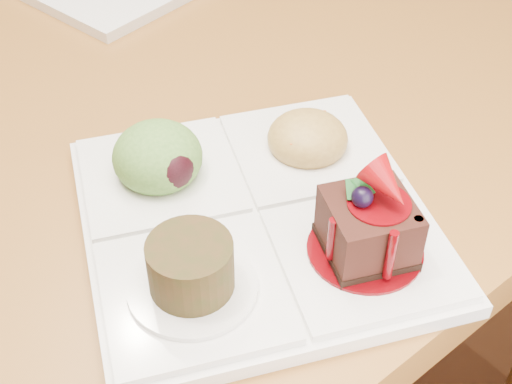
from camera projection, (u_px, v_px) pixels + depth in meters
ground at (29, 283)px, 1.47m from camera, size 6.00×6.00×0.00m
sampler_plate at (253, 205)px, 0.52m from camera, size 0.33×0.33×0.10m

